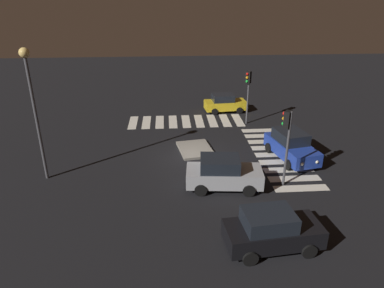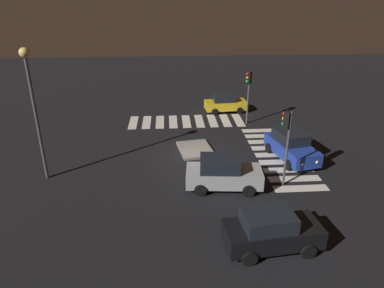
{
  "view_description": "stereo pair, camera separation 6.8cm",
  "coord_description": "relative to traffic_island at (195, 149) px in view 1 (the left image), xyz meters",
  "views": [
    {
      "loc": [
        -21.94,
        1.59,
        10.67
      ],
      "look_at": [
        0.0,
        0.0,
        1.0
      ],
      "focal_mm": 33.17,
      "sensor_mm": 36.0,
      "label": 1
    },
    {
      "loc": [
        -21.94,
        1.52,
        10.67
      ],
      "look_at": [
        0.0,
        0.0,
        1.0
      ],
      "focal_mm": 33.17,
      "sensor_mm": 36.0,
      "label": 2
    }
  ],
  "objects": [
    {
      "name": "ground_plane",
      "position": [
        -1.11,
        0.31,
        -0.09
      ],
      "size": [
        80.0,
        80.0,
        0.0
      ],
      "primitive_type": "plane",
      "color": "black"
    },
    {
      "name": "traffic_island",
      "position": [
        0.0,
        0.0,
        0.0
      ],
      "size": [
        3.31,
        2.68,
        0.18
      ],
      "color": "gray",
      "rests_on": "ground"
    },
    {
      "name": "car_yellow",
      "position": [
        8.55,
        -3.45,
        0.73
      ],
      "size": [
        2.07,
        3.96,
        1.68
      ],
      "rotation": [
        0.0,
        0.0,
        -1.49
      ],
      "color": "gold",
      "rests_on": "ground"
    },
    {
      "name": "car_black",
      "position": [
        -10.61,
        -2.52,
        0.83
      ],
      "size": [
        2.36,
        4.44,
        1.87
      ],
      "rotation": [
        0.0,
        0.0,
        -1.47
      ],
      "color": "black",
      "rests_on": "ground"
    },
    {
      "name": "car_silver",
      "position": [
        -5.26,
        -1.18,
        0.85
      ],
      "size": [
        2.39,
        4.52,
        1.91
      ],
      "rotation": [
        0.0,
        0.0,
        -1.67
      ],
      "color": "#9EA0A5",
      "rests_on": "ground"
    },
    {
      "name": "car_blue",
      "position": [
        -1.8,
        -6.34,
        0.86
      ],
      "size": [
        4.69,
        2.75,
        1.94
      ],
      "rotation": [
        0.0,
        0.0,
        3.34
      ],
      "color": "#1E389E",
      "rests_on": "ground"
    },
    {
      "name": "traffic_light_east",
      "position": [
        5.13,
        -4.75,
        3.34
      ],
      "size": [
        0.53,
        0.54,
        4.53
      ],
      "rotation": [
        0.0,
        0.0,
        2.46
      ],
      "color": "#47474C",
      "rests_on": "ground"
    },
    {
      "name": "traffic_light_south",
      "position": [
        -5.12,
        -4.7,
        3.36
      ],
      "size": [
        0.54,
        0.53,
        4.56
      ],
      "rotation": [
        0.0,
        0.0,
        0.9
      ],
      "color": "#47474C",
      "rests_on": "ground"
    },
    {
      "name": "street_lamp",
      "position": [
        -3.36,
        9.39,
        5.24
      ],
      "size": [
        0.56,
        0.56,
        7.84
      ],
      "color": "#47474C",
      "rests_on": "ground"
    },
    {
      "name": "crosswalk_near",
      "position": [
        -1.11,
        -5.73,
        -0.08
      ],
      "size": [
        9.9,
        3.2,
        0.02
      ],
      "color": "silver",
      "rests_on": "ground"
    },
    {
      "name": "crosswalk_side",
      "position": [
        6.1,
        0.31,
        -0.08
      ],
      "size": [
        3.2,
        9.9,
        0.02
      ],
      "color": "silver",
      "rests_on": "ground"
    }
  ]
}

